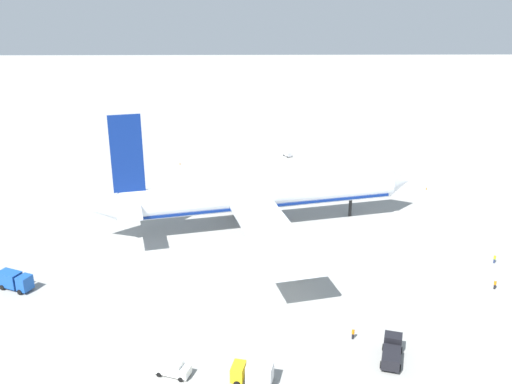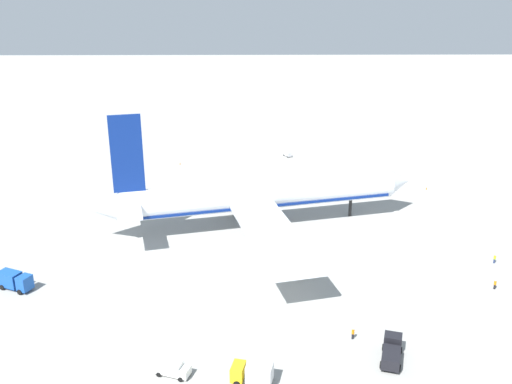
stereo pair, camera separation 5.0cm
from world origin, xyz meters
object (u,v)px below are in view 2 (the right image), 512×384
Objects in this scene: baggage_cart_0 at (288,154)px; service_truck_0 at (254,372)px; service_truck_1 at (392,351)px; traffic_cone_3 at (426,188)px; ground_worker_0 at (495,284)px; traffic_cone_2 at (180,163)px; service_van at (172,368)px; ground_worker_2 at (495,259)px; ground_worker_1 at (353,333)px; traffic_cone_0 at (134,165)px; airliner at (255,195)px; service_truck_2 at (15,280)px.

service_truck_0 is at bearing -96.27° from baggage_cart_0.
service_truck_1 is 12.03× the size of traffic_cone_3.
ground_worker_0 is 91.25m from traffic_cone_2.
service_truck_1 is 29.05m from service_van.
ground_worker_1 is at bearing -142.48° from ground_worker_2.
baggage_cart_0 reaches higher than traffic_cone_3.
traffic_cone_0 is (-46.47, 81.57, -0.60)m from ground_worker_1.
service_truck_0 reaches higher than traffic_cone_0.
service_van reaches higher than ground_worker_0.
ground_worker_0 is at bearing -93.67° from traffic_cone_3.
airliner reaches higher than traffic_cone_3.
service_truck_0 reaches higher than service_van.
service_truck_2 reaches higher than ground_worker_1.
airliner is at bearing 145.74° from ground_worker_0.
service_truck_1 is at bearing -139.59° from ground_worker_0.
traffic_cone_2 is (-59.60, 69.10, -0.55)m from ground_worker_0.
service_truck_2 is 1.94× the size of baggage_cart_0.
ground_worker_0 is (21.50, 18.31, -0.47)m from service_truck_1.
traffic_cone_0 is 12.76m from traffic_cone_2.
service_truck_2 is 3.80× the size of ground_worker_2.
ground_worker_0 is at bearing 22.63° from service_van.
airliner is at bearing 157.77° from ground_worker_2.
ground_worker_2 is (43.69, 31.92, -0.74)m from service_truck_0.
service_truck_0 reaches higher than ground_worker_2.
ground_worker_0 is 2.97× the size of traffic_cone_0.
service_van is 25.70m from ground_worker_1.
airliner is 122.73× the size of traffic_cone_2.
service_van is at bearing -103.33° from airliner.
traffic_cone_2 is (-19.62, 91.88, -1.31)m from service_truck_0.
service_truck_2 is 3.87× the size of ground_worker_0.
service_truck_2 reaches higher than baggage_cart_0.
ground_worker_2 is at bearing 67.85° from ground_worker_0.
baggage_cart_0 is (-7.58, 94.71, -0.55)m from service_truck_1.
service_truck_2 is at bearing -150.26° from traffic_cone_3.
baggage_cart_0 is at bearing 13.45° from traffic_cone_2.
traffic_cone_2 is 1.00× the size of traffic_cone_3.
airliner is 47.56m from traffic_cone_2.
traffic_cone_0 is (-72.31, 68.01, -0.55)m from ground_worker_0.
ground_worker_2 is at bearing 36.15° from service_truck_0.
ground_worker_2 is at bearing 29.12° from service_van.
service_truck_0 is 19.01m from service_truck_1.
service_truck_0 reaches higher than service_truck_2.
traffic_cone_0 is at bearing 128.74° from airliner.
ground_worker_0 reaches higher than baggage_cart_0.
traffic_cone_2 and traffic_cone_3 have the same top height.
baggage_cart_0 is 74.83m from ground_worker_2.
service_truck_0 is 82.80m from traffic_cone_3.
service_truck_0 reaches higher than ground_worker_1.
service_truck_2 is (-39.01, 23.85, 0.04)m from service_truck_0.
service_truck_1 is at bearing -132.58° from ground_worker_2.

